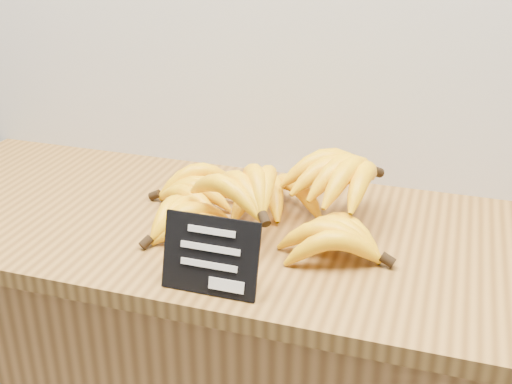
% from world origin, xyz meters
% --- Properties ---
extents(counter_top, '(1.48, 0.54, 0.03)m').
position_xyz_m(counter_top, '(0.10, 2.75, 0.92)').
color(counter_top, olive).
rests_on(counter_top, counter).
extents(chalkboard_sign, '(0.15, 0.04, 0.11)m').
position_xyz_m(chalkboard_sign, '(0.08, 2.53, 0.99)').
color(chalkboard_sign, black).
rests_on(chalkboard_sign, counter_top).
extents(banana_pile, '(0.49, 0.35, 0.12)m').
position_xyz_m(banana_pile, '(0.11, 2.76, 0.98)').
color(banana_pile, yellow).
rests_on(banana_pile, counter_top).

